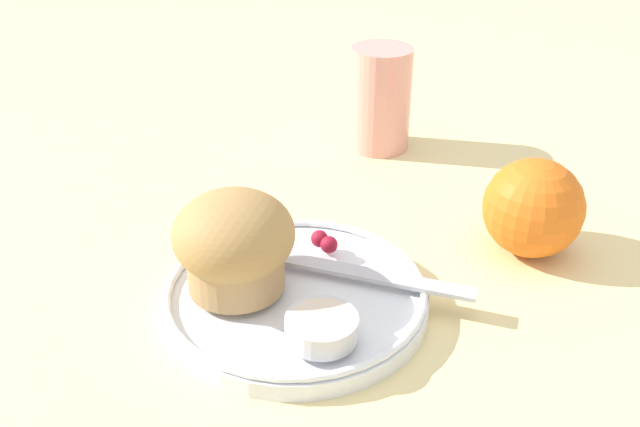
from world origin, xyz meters
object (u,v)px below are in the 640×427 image
object	(u,v)px
orange_fruit	(533,208)
juice_glass	(380,99)
muffin	(234,243)
butter_knife	(358,273)

from	to	relation	value
orange_fruit	juice_glass	size ratio (longest dim) A/B	0.75
muffin	butter_knife	distance (m)	0.10
butter_knife	muffin	bearing A→B (deg)	-152.75
muffin	butter_knife	bearing A→B (deg)	58.45
butter_knife	orange_fruit	bearing A→B (deg)	42.03
butter_knife	juice_glass	world-z (taller)	juice_glass
butter_knife	juice_glass	size ratio (longest dim) A/B	1.46
muffin	juice_glass	bearing A→B (deg)	116.09
butter_knife	juice_glass	distance (m)	0.28
orange_fruit	juice_glass	world-z (taller)	juice_glass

